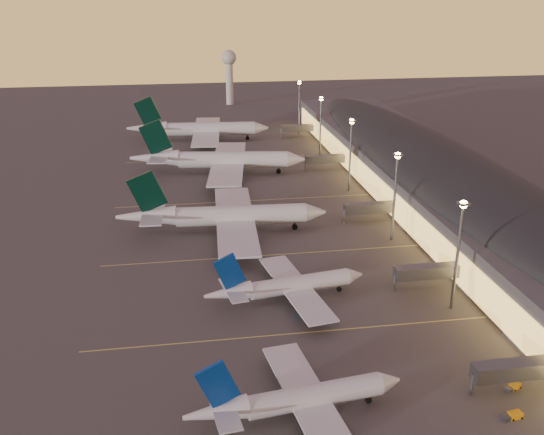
{
  "coord_description": "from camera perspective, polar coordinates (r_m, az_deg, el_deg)",
  "views": [
    {
      "loc": [
        -23.11,
        -112.87,
        68.34
      ],
      "look_at": [
        2.0,
        45.0,
        7.0
      ],
      "focal_mm": 40.0,
      "sensor_mm": 36.0,
      "label": 1
    }
  ],
  "objects": [
    {
      "name": "light_masts",
      "position": [
        194.19,
        9.06,
        5.57
      ],
      "size": [
        2.2,
        217.2,
        25.9
      ],
      "color": "slate",
      "rests_on": "ground"
    },
    {
      "name": "lane_markings",
      "position": [
        169.04,
        -0.4,
        -2.85
      ],
      "size": [
        90.0,
        180.36,
        0.0
      ],
      "color": "#D8C659",
      "rests_on": "ground"
    },
    {
      "name": "airliner_wide_far",
      "position": [
        288.41,
        -6.93,
        8.25
      ],
      "size": [
        66.12,
        60.45,
        21.15
      ],
      "rotation": [
        0.0,
        0.0,
        -0.08
      ],
      "color": "silver",
      "rests_on": "ground"
    },
    {
      "name": "ground",
      "position": [
        133.96,
        2.21,
        -9.7
      ],
      "size": [
        700.0,
        700.0,
        0.0
      ],
      "primitive_type": "plane",
      "color": "#3F3C3A"
    },
    {
      "name": "airliner_narrow_south",
      "position": [
        105.96,
        2.36,
        -16.73
      ],
      "size": [
        38.36,
        34.52,
        13.7
      ],
      "rotation": [
        0.0,
        0.0,
        0.13
      ],
      "color": "silver",
      "rests_on": "ground"
    },
    {
      "name": "airliner_wide_near",
      "position": [
        178.27,
        -4.62,
        0.14
      ],
      "size": [
        61.6,
        56.14,
        19.71
      ],
      "rotation": [
        0.0,
        0.0,
        -0.05
      ],
      "color": "silver",
      "rests_on": "ground"
    },
    {
      "name": "terminal_building",
      "position": [
        212.4,
        14.98,
        3.98
      ],
      "size": [
        56.35,
        255.0,
        17.46
      ],
      "color": "#49484D",
      "rests_on": "ground"
    },
    {
      "name": "airliner_narrow_north",
      "position": [
        140.43,
        1.38,
        -6.48
      ],
      "size": [
        38.64,
        34.89,
        13.82
      ],
      "rotation": [
        0.0,
        0.0,
        0.16
      ],
      "color": "silver",
      "rests_on": "ground"
    },
    {
      "name": "radar_tower",
      "position": [
        377.21,
        -4.05,
        13.87
      ],
      "size": [
        9.0,
        9.0,
        32.5
      ],
      "color": "silver",
      "rests_on": "ground"
    },
    {
      "name": "baggage_tug_b",
      "position": [
        121.94,
        21.76,
        -14.57
      ],
      "size": [
        3.4,
        2.42,
        0.95
      ],
      "rotation": [
        0.0,
        0.0,
        0.41
      ],
      "color": "orange",
      "rests_on": "ground"
    },
    {
      "name": "airliner_wide_mid",
      "position": [
        234.99,
        -5.09,
        5.41
      ],
      "size": [
        67.38,
        61.95,
        21.57
      ],
      "rotation": [
        0.0,
        0.0,
        -0.14
      ],
      "color": "silver",
      "rests_on": "ground"
    },
    {
      "name": "baggage_tug_a",
      "position": [
        114.96,
        21.73,
        -16.93
      ],
      "size": [
        3.68,
        1.89,
        1.05
      ],
      "rotation": [
        0.0,
        0.0,
        0.14
      ],
      "color": "orange",
      "rests_on": "ground"
    }
  ]
}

